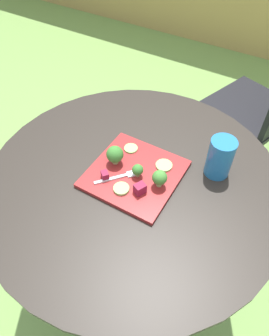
# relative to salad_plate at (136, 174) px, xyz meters

# --- Properties ---
(ground_plane) EXTENTS (12.00, 12.00, 0.00)m
(ground_plane) POSITION_rel_salad_plate_xyz_m (-0.00, -0.01, -0.76)
(ground_plane) COLOR #70994C
(patio_table) EXTENTS (0.98, 0.98, 0.76)m
(patio_table) POSITION_rel_salad_plate_xyz_m (-0.00, -0.01, -0.25)
(patio_table) COLOR #28231E
(patio_table) RESTS_ON ground_plane
(salad_plate) EXTENTS (0.28, 0.28, 0.01)m
(salad_plate) POSITION_rel_salad_plate_xyz_m (0.00, 0.00, 0.00)
(salad_plate) COLOR maroon
(salad_plate) RESTS_ON patio_table
(drinking_glass) EXTENTS (0.08, 0.08, 0.14)m
(drinking_glass) POSITION_rel_salad_plate_xyz_m (0.22, 0.15, 0.05)
(drinking_glass) COLOR #236BA8
(drinking_glass) RESTS_ON patio_table
(fork) EXTENTS (0.11, 0.13, 0.00)m
(fork) POSITION_rel_salad_plate_xyz_m (-0.03, -0.04, 0.01)
(fork) COLOR silver
(fork) RESTS_ON salad_plate
(broccoli_floret_0) EXTENTS (0.06, 0.06, 0.07)m
(broccoli_floret_0) POSITION_rel_salad_plate_xyz_m (-0.08, 0.01, 0.05)
(broccoli_floret_0) COLOR #99B770
(broccoli_floret_0) RESTS_ON salad_plate
(broccoli_floret_1) EXTENTS (0.05, 0.05, 0.06)m
(broccoli_floret_1) POSITION_rel_salad_plate_xyz_m (0.09, -0.01, 0.04)
(broccoli_floret_1) COLOR #99B770
(broccoli_floret_1) RESTS_ON salad_plate
(broccoli_floret_2) EXTENTS (0.04, 0.04, 0.05)m
(broccoli_floret_2) POSITION_rel_salad_plate_xyz_m (0.01, -0.00, 0.03)
(broccoli_floret_2) COLOR #99B770
(broccoli_floret_2) RESTS_ON salad_plate
(cucumber_slice_0) EXTENTS (0.05, 0.05, 0.01)m
(cucumber_slice_0) POSITION_rel_salad_plate_xyz_m (-0.07, 0.09, 0.01)
(cucumber_slice_0) COLOR #8EB766
(cucumber_slice_0) RESTS_ON salad_plate
(cucumber_slice_1) EXTENTS (0.05, 0.05, 0.01)m
(cucumber_slice_1) POSITION_rel_salad_plate_xyz_m (-0.00, -0.08, 0.01)
(cucumber_slice_1) COLOR #8EB766
(cucumber_slice_1) RESTS_ON salad_plate
(cucumber_slice_2) EXTENTS (0.06, 0.06, 0.01)m
(cucumber_slice_2) POSITION_rel_salad_plate_xyz_m (0.07, 0.07, 0.01)
(cucumber_slice_2) COLOR #8EB766
(cucumber_slice_2) RESTS_ON salad_plate
(beet_chunk_0) EXTENTS (0.03, 0.03, 0.03)m
(beet_chunk_0) POSITION_rel_salad_plate_xyz_m (-0.07, -0.07, 0.02)
(beet_chunk_0) COLOR maroon
(beet_chunk_0) RESTS_ON salad_plate
(beet_chunk_1) EXTENTS (0.04, 0.04, 0.03)m
(beet_chunk_1) POSITION_rel_salad_plate_xyz_m (0.05, -0.06, 0.02)
(beet_chunk_1) COLOR maroon
(beet_chunk_1) RESTS_ON salad_plate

